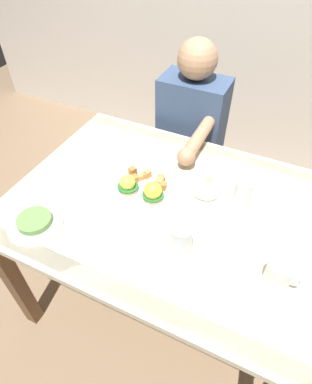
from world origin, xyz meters
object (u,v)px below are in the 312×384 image
Objects in this scene: eggs_benedict_plate at (142,190)px; water_glass_near at (243,195)px; coffee_mug at (280,274)px; fruit_bowl at (207,187)px; side_plate at (35,222)px; dining_table at (165,220)px; fork at (197,294)px; water_glass_far at (181,240)px; diner_person at (190,134)px.

water_glass_near reaches higher than eggs_benedict_plate.
eggs_benedict_plate is 2.43× the size of coffee_mug.
fruit_bowl is 0.66m from side_plate.
dining_table is at bearing 159.75° from coffee_mug.
water_glass_near is 0.77m from side_plate.
fork is at bearing -92.50° from water_glass_near.
water_glass_near is at bearing 66.07° from water_glass_far.
water_glass_near is (0.37, 0.12, 0.03)m from eggs_benedict_plate.
fruit_bowl is 1.08× the size of coffee_mug.
fruit_bowl reaches higher than dining_table.
side_plate reaches higher than fork.
fruit_bowl is 1.06× the size of water_glass_far.
side_plate is (-0.65, -0.42, -0.04)m from water_glass_near.
fork is at bearing -50.02° from water_glass_far.
fork is (0.12, -0.44, -0.03)m from fruit_bowl.
eggs_benedict_plate is at bearing -161.98° from water_glass_near.
coffee_mug is 0.26m from fork.
coffee_mug reaches higher than side_plate.
side_plate is at bearing -105.74° from diner_person.
diner_person is at bearing 112.18° from fork.
dining_table is 8.80× the size of fork.
eggs_benedict_plate is 0.61m from diner_person.
eggs_benedict_plate is at bearing -178.98° from dining_table.
fruit_bowl is at bearing 105.72° from fork.
coffee_mug is 0.56× the size of side_plate.
water_glass_far is 0.53m from side_plate.
coffee_mug reaches higher than dining_table.
coffee_mug is at bearing -16.63° from eggs_benedict_plate.
water_glass_near is (0.02, 0.43, 0.05)m from fork.
water_glass_near is 0.10× the size of diner_person.
coffee_mug is (0.55, -0.17, 0.02)m from eggs_benedict_plate.
fruit_bowl reaches higher than fork.
dining_table is 4.44× the size of eggs_benedict_plate.
coffee_mug is at bearing -41.52° from fruit_bowl.
side_plate is (-0.52, -0.13, -0.03)m from water_glass_far.
water_glass_near reaches higher than dining_table.
diner_person is (0.26, 0.91, -0.10)m from side_plate.
diner_person is (-0.37, 0.91, -0.09)m from fork.
eggs_benedict_plate reaches higher than side_plate.
dining_table is 1.05× the size of diner_person.
dining_table is 0.50m from side_plate.
water_glass_far is at bearing -71.54° from diner_person.
diner_person is (-0.25, 0.48, -0.12)m from fruit_bowl.
water_glass_far is at bearing -113.93° from water_glass_near.
fruit_bowl is at bearing 45.18° from dining_table.
diner_person is at bearing 92.38° from eggs_benedict_plate.
water_glass_near is at bearing -2.97° from fruit_bowl.
eggs_benedict_plate is 1.35× the size of side_plate.
dining_table is at bearing 1.02° from eggs_benedict_plate.
water_glass_near is at bearing -51.07° from diner_person.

